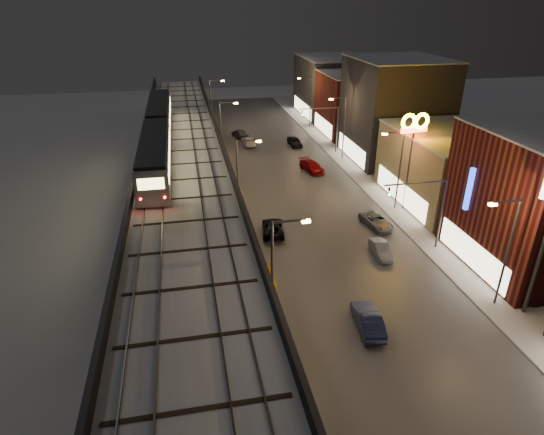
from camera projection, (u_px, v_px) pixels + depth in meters
road_surface at (304, 201)px, 53.20m from camera, size 17.00×120.00×0.06m
sidewalk_right at (384, 194)px, 54.92m from camera, size 4.00×120.00×0.14m
under_viaduct_pavement at (188, 211)px, 50.84m from camera, size 11.00×120.00×0.06m
elevated_viaduct at (184, 174)px, 45.60m from camera, size 9.00×100.00×6.30m
viaduct_trackbed at (183, 166)px, 45.37m from camera, size 8.40×100.00×0.32m
viaduct_parapet_streetside at (226, 159)px, 45.96m from camera, size 0.30×100.00×1.10m
viaduct_parapet_far at (138, 164)px, 44.44m from camera, size 0.30×100.00×1.10m
building_c at (452, 168)px, 51.65m from camera, size 12.20×15.20×8.16m
building_d at (395, 110)px, 64.43m from camera, size 12.20×13.20×14.16m
building_e at (358, 104)px, 77.64m from camera, size 12.20×12.20×10.16m
building_f at (333, 86)px, 89.76m from camera, size 12.20×16.20×11.16m
streetlight_left_1 at (276, 271)px, 30.14m from camera, size 2.57×0.28×9.00m
streetlight_right_1 at (506, 246)px, 33.14m from camera, size 2.56×0.28×9.00m
streetlight_left_2 at (240, 176)px, 46.00m from camera, size 2.57×0.28×9.00m
streetlight_right_2 at (398, 165)px, 48.99m from camera, size 2.56×0.28×9.00m
streetlight_left_3 at (223, 130)px, 61.86m from camera, size 2.57×0.28×9.00m
streetlight_right_3 at (343, 124)px, 64.85m from camera, size 2.56×0.28×9.00m
streetlight_left_4 at (212, 103)px, 77.72m from camera, size 2.57×0.28×9.00m
streetlight_right_4 at (309, 99)px, 80.71m from camera, size 2.56×0.28×9.00m
traffic_light_rig_a at (431, 206)px, 41.23m from camera, size 6.10×0.34×7.00m
traffic_light_rig_b at (330, 124)px, 67.66m from camera, size 6.10×0.34×7.00m
subway_train at (157, 132)px, 49.80m from camera, size 2.76×33.17×3.29m
car_taxi at (264, 276)px, 37.73m from camera, size 1.89×4.22×1.41m
car_near_white at (368, 320)px, 32.58m from camera, size 2.07×4.64×1.48m
car_mid_silver at (273, 228)px, 45.77m from camera, size 2.73×4.79×1.26m
car_mid_dark at (248, 141)px, 72.94m from camera, size 1.91×4.58×1.32m
car_far_white at (240, 134)px, 76.48m from camera, size 2.72×4.71×1.51m
car_onc_silver at (381, 250)px, 41.78m from camera, size 1.66×3.87×1.24m
car_onc_dark at (376, 221)px, 47.12m from camera, size 2.73×4.71×1.23m
car_onc_white at (312, 167)px, 61.97m from camera, size 2.98×5.09×1.39m
car_onc_red at (295, 142)px, 72.44m from camera, size 1.94×4.30×1.43m
sign_mcdonalds at (414, 131)px, 47.49m from camera, size 3.23×0.60×10.85m
sign_carwash at (475, 196)px, 39.09m from camera, size 1.69×0.35×8.75m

